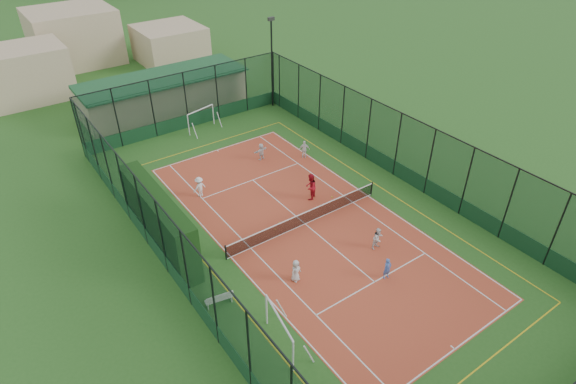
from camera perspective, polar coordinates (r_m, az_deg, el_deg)
name	(u,v)px	position (r m, az deg, el deg)	size (l,w,h in m)	color
ground	(305,224)	(31.07, 2.04, -3.81)	(300.00, 300.00, 0.00)	#285B1F
court_slab	(305,224)	(31.06, 2.04, -3.80)	(11.17, 23.97, 0.01)	#B63E28
tennis_net	(305,217)	(30.74, 2.06, -3.03)	(11.67, 0.12, 1.06)	black
perimeter_fence	(306,192)	(29.59, 2.14, 0.00)	(18.12, 34.12, 5.00)	black
floodlight_ne	(272,64)	(45.53, -1.92, 14.97)	(0.60, 0.26, 8.25)	black
clubhouse	(164,92)	(47.34, -14.49, 11.38)	(15.20, 7.20, 3.15)	tan
hedge_left	(159,221)	(29.27, -15.07, -3.32)	(1.28, 8.52, 3.73)	black
white_bench	(219,298)	(25.97, -8.20, -12.37)	(1.47, 0.40, 0.83)	white
futsal_goal_near	(279,332)	(23.51, -1.06, -16.23)	(0.91, 3.13, 2.02)	white
futsal_goal_far	(201,120)	(42.67, -10.26, 8.44)	(2.92, 0.85, 1.89)	white
child_near_left	(296,271)	(26.76, 0.93, -9.30)	(0.68, 0.44, 1.39)	silver
child_near_mid	(387,268)	(27.48, 11.68, -8.87)	(0.49, 0.32, 1.33)	#456EC5
child_near_right	(378,238)	(29.28, 10.62, -5.41)	(0.70, 0.55, 1.45)	silver
child_far_left	(199,187)	(33.72, -10.45, 0.60)	(0.98, 0.56, 1.52)	white
child_far_right	(304,149)	(37.80, 1.96, 5.08)	(0.85, 0.35, 1.44)	white
child_far_back	(261,152)	(37.62, -3.19, 4.81)	(1.26, 0.40, 1.35)	white
coach	(311,187)	(32.84, 2.69, 0.62)	(0.94, 0.73, 1.93)	#B1121F
tennis_balls	(306,211)	(32.13, 2.12, -2.25)	(5.30, 0.79, 0.07)	#CCE033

